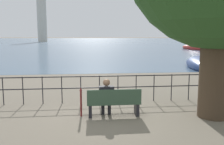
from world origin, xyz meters
TOP-DOWN VIEW (x-y plane):
  - ground_plane at (0.00, 0.00)m, footprint 1000.00×1000.00m
  - harbor_water at (0.00, 159.06)m, footprint 600.00×300.00m
  - park_bench at (0.00, -0.06)m, footprint 1.71×0.45m
  - seated_person_left at (-0.23, 0.01)m, footprint 0.47×0.35m
  - promenade_railing at (-0.00, 1.68)m, footprint 13.61×0.04m
  - closed_umbrella at (-1.04, 0.04)m, footprint 0.09×0.09m
  - sailboat_0 at (19.85, 37.45)m, footprint 3.63×9.10m
  - sailboat_4 at (8.70, 11.58)m, footprint 4.38×7.90m
  - harbor_lighthouse at (-19.61, 106.15)m, footprint 4.01×4.01m

SIDE VIEW (x-z plane):
  - ground_plane at x=0.00m, z-range 0.00..0.00m
  - harbor_water at x=0.00m, z-range 0.00..0.01m
  - sailboat_4 at x=8.70m, z-range -3.80..4.35m
  - sailboat_0 at x=19.85m, z-range -5.94..6.62m
  - park_bench at x=0.00m, z-range -0.02..0.88m
  - closed_umbrella at x=-1.04m, z-range 0.05..1.00m
  - seated_person_left at x=-0.23m, z-range 0.07..1.28m
  - promenade_railing at x=0.00m, z-range 0.17..1.22m
  - harbor_lighthouse at x=-19.61m, z-range -1.02..28.17m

